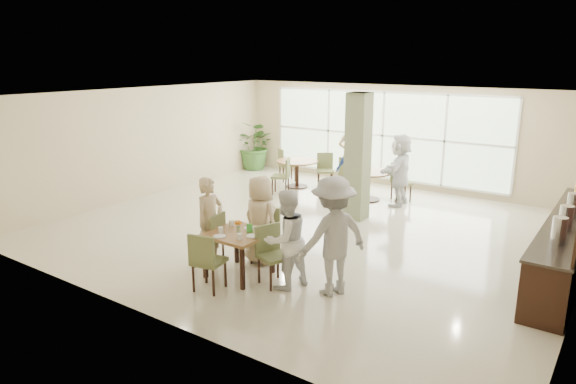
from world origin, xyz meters
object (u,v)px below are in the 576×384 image
Objects in this scene: main_table at (239,238)px; round_table_left at (297,166)px; adult_a at (353,173)px; adult_standing at (350,155)px; teen_right at (286,239)px; teen_far at (260,220)px; potted_plant at (256,145)px; buffet_counter at (568,241)px; teen_standing at (333,236)px; teen_left at (210,222)px; adult_b at (400,170)px; round_table_right at (369,178)px.

main_table and round_table_left have the same top height.
adult_standing is at bearing 130.86° from adult_a.
adult_a reaches higher than teen_right.
teen_far is 3.90m from adult_a.
round_table_left is 2.69m from potted_plant.
main_table is at bearing 104.06° from teen_far.
teen_standing is at bearing -134.43° from buffet_counter.
buffet_counter reaches higher than potted_plant.
teen_right reaches higher than potted_plant.
adult_a reaches higher than potted_plant.
teen_left is 0.86× the size of adult_standing.
adult_b is (0.56, 4.82, 0.10)m from teen_far.
round_table_left is 0.66× the size of adult_b.
buffet_counter is at bearing -55.25° from teen_left.
adult_standing is (-5.80, 3.18, 0.36)m from buffet_counter.
teen_far is at bearing -150.50° from buffet_counter.
adult_b is at bearing 2.61° from round_table_right.
teen_left reaches higher than potted_plant.
round_table_left is 0.25× the size of buffet_counter.
main_table is at bearing -65.32° from round_table_left.
buffet_counter is 4.57m from adult_b.
main_table is 5.45m from round_table_right.
teen_standing is 1.08× the size of adult_a.
adult_standing is (-1.36, 6.38, 0.26)m from main_table.
teen_standing is at bearing 103.78° from adult_standing.
adult_b reaches higher than round_table_left.
teen_right is at bearing -48.81° from potted_plant.
potted_plant is at bearing -108.15° from teen_standing.
teen_right reaches higher than round_table_left.
adult_b is at bearing 60.32° from adult_a.
buffet_counter is at bearing -141.74° from teen_far.
adult_a is (-1.90, 4.25, -0.07)m from teen_standing.
adult_standing is at bearing 138.14° from round_table_right.
teen_standing is 5.29m from adult_b.
teen_far is 0.86× the size of adult_standing.
teen_left is 1.00× the size of teen_far.
teen_standing reaches higher than round_table_left.
adult_standing is (1.19, 0.84, 0.33)m from round_table_left.
round_table_left is 2.47m from adult_a.
adult_a is (-4.74, 1.34, 0.30)m from buffet_counter.
teen_far is 4.85m from adult_b.
adult_a is at bearing -147.75° from teen_right.
main_table is at bearing 89.91° from adult_standing.
teen_standing is at bearing -51.69° from round_table_left.
teen_left is at bearing -83.76° from adult_a.
adult_standing is at bearing -127.68° from teen_standing.
adult_standing is (3.59, -0.36, 0.13)m from potted_plant.
round_table_right is 0.74× the size of potted_plant.
main_table is at bearing -144.15° from buffet_counter.
buffet_counter is at bearing -20.65° from potted_plant.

